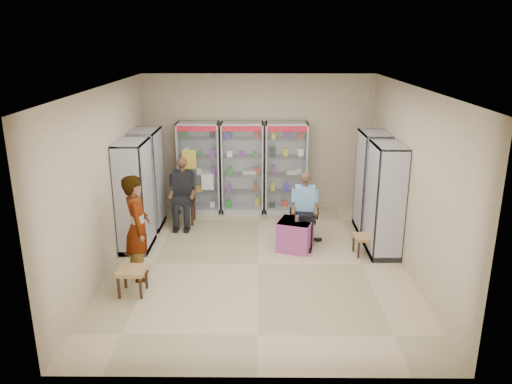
{
  "coord_description": "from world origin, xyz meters",
  "views": [
    {
      "loc": [
        0.03,
        -7.84,
        3.76
      ],
      "look_at": [
        -0.04,
        0.7,
        1.08
      ],
      "focal_mm": 35.0,
      "sensor_mm": 36.0,
      "label": 1
    }
  ],
  "objects_px": {
    "cabinet_left_near": "(135,196)",
    "office_chair": "(304,216)",
    "standing_man": "(138,228)",
    "cabinet_right_near": "(385,200)",
    "woven_stool_a": "(364,245)",
    "cabinet_left_far": "(148,179)",
    "wooden_chair": "(184,201)",
    "cabinet_back_right": "(286,168)",
    "cabinet_back_left": "(199,168)",
    "cabinet_back_mid": "(243,168)",
    "seated_shopkeeper": "(304,210)",
    "woven_stool_b": "(133,281)",
    "pink_trunk": "(295,235)",
    "cabinet_right_far": "(371,183)"
  },
  "relations": [
    {
      "from": "cabinet_back_left",
      "to": "cabinet_back_right",
      "type": "xyz_separation_m",
      "value": [
        1.9,
        0.0,
        0.0
      ]
    },
    {
      "from": "wooden_chair",
      "to": "office_chair",
      "type": "bearing_deg",
      "value": -22.04
    },
    {
      "from": "pink_trunk",
      "to": "woven_stool_b",
      "type": "height_order",
      "value": "pink_trunk"
    },
    {
      "from": "cabinet_back_mid",
      "to": "cabinet_left_near",
      "type": "height_order",
      "value": "same"
    },
    {
      "from": "cabinet_back_left",
      "to": "standing_man",
      "type": "relative_size",
      "value": 1.16
    },
    {
      "from": "cabinet_back_left",
      "to": "woven_stool_b",
      "type": "height_order",
      "value": "cabinet_back_left"
    },
    {
      "from": "cabinet_left_far",
      "to": "office_chair",
      "type": "height_order",
      "value": "cabinet_left_far"
    },
    {
      "from": "cabinet_back_left",
      "to": "office_chair",
      "type": "xyz_separation_m",
      "value": [
        2.17,
        -1.71,
        -0.49
      ]
    },
    {
      "from": "cabinet_left_far",
      "to": "cabinet_right_near",
      "type": "bearing_deg",
      "value": 73.75
    },
    {
      "from": "wooden_chair",
      "to": "cabinet_back_right",
      "type": "bearing_deg",
      "value": 18.75
    },
    {
      "from": "seated_shopkeeper",
      "to": "pink_trunk",
      "type": "height_order",
      "value": "seated_shopkeeper"
    },
    {
      "from": "cabinet_right_near",
      "to": "pink_trunk",
      "type": "xyz_separation_m",
      "value": [
        -1.55,
        0.13,
        -0.72
      ]
    },
    {
      "from": "woven_stool_b",
      "to": "cabinet_back_left",
      "type": "bearing_deg",
      "value": 80.97
    },
    {
      "from": "cabinet_back_mid",
      "to": "standing_man",
      "type": "distance_m",
      "value": 3.58
    },
    {
      "from": "cabinet_back_left",
      "to": "office_chair",
      "type": "relative_size",
      "value": 1.96
    },
    {
      "from": "office_chair",
      "to": "seated_shopkeeper",
      "type": "distance_m",
      "value": 0.15
    },
    {
      "from": "cabinet_left_near",
      "to": "standing_man",
      "type": "distance_m",
      "value": 1.24
    },
    {
      "from": "cabinet_right_far",
      "to": "cabinet_back_mid",
      "type": "bearing_deg",
      "value": 66.35
    },
    {
      "from": "office_chair",
      "to": "cabinet_back_mid",
      "type": "bearing_deg",
      "value": 130.77
    },
    {
      "from": "pink_trunk",
      "to": "office_chair",
      "type": "bearing_deg",
      "value": 64.18
    },
    {
      "from": "woven_stool_a",
      "to": "cabinet_back_left",
      "type": "bearing_deg",
      "value": 144.04
    },
    {
      "from": "wooden_chair",
      "to": "woven_stool_a",
      "type": "height_order",
      "value": "wooden_chair"
    },
    {
      "from": "cabinet_back_right",
      "to": "woven_stool_b",
      "type": "xyz_separation_m",
      "value": [
        -2.5,
        -3.77,
        -0.79
      ]
    },
    {
      "from": "cabinet_left_near",
      "to": "office_chair",
      "type": "height_order",
      "value": "cabinet_left_near"
    },
    {
      "from": "pink_trunk",
      "to": "wooden_chair",
      "type": "bearing_deg",
      "value": 148.46
    },
    {
      "from": "cabinet_back_left",
      "to": "cabinet_back_mid",
      "type": "xyz_separation_m",
      "value": [
        0.95,
        0.0,
        0.0
      ]
    },
    {
      "from": "wooden_chair",
      "to": "woven_stool_b",
      "type": "relative_size",
      "value": 2.28
    },
    {
      "from": "cabinet_left_far",
      "to": "standing_man",
      "type": "distance_m",
      "value": 2.32
    },
    {
      "from": "seated_shopkeeper",
      "to": "pink_trunk",
      "type": "relative_size",
      "value": 2.24
    },
    {
      "from": "wooden_chair",
      "to": "seated_shopkeeper",
      "type": "bearing_deg",
      "value": -23.05
    },
    {
      "from": "wooden_chair",
      "to": "pink_trunk",
      "type": "distance_m",
      "value": 2.62
    },
    {
      "from": "cabinet_left_far",
      "to": "office_chair",
      "type": "bearing_deg",
      "value": 75.89
    },
    {
      "from": "cabinet_back_right",
      "to": "seated_shopkeeper",
      "type": "height_order",
      "value": "cabinet_back_right"
    },
    {
      "from": "cabinet_left_far",
      "to": "office_chair",
      "type": "distance_m",
      "value": 3.23
    },
    {
      "from": "cabinet_back_mid",
      "to": "cabinet_back_right",
      "type": "distance_m",
      "value": 0.95
    },
    {
      "from": "cabinet_back_left",
      "to": "wooden_chair",
      "type": "bearing_deg",
      "value": -108.9
    },
    {
      "from": "wooden_chair",
      "to": "standing_man",
      "type": "height_order",
      "value": "standing_man"
    },
    {
      "from": "cabinet_right_near",
      "to": "woven_stool_a",
      "type": "relative_size",
      "value": 5.49
    },
    {
      "from": "wooden_chair",
      "to": "woven_stool_a",
      "type": "relative_size",
      "value": 2.58
    },
    {
      "from": "cabinet_back_left",
      "to": "pink_trunk",
      "type": "distance_m",
      "value": 2.97
    },
    {
      "from": "cabinet_left_far",
      "to": "woven_stool_b",
      "type": "distance_m",
      "value": 2.97
    },
    {
      "from": "cabinet_right_far",
      "to": "woven_stool_b",
      "type": "relative_size",
      "value": 4.85
    },
    {
      "from": "wooden_chair",
      "to": "standing_man",
      "type": "xyz_separation_m",
      "value": [
        -0.36,
        -2.49,
        0.39
      ]
    },
    {
      "from": "cabinet_back_left",
      "to": "seated_shopkeeper",
      "type": "bearing_deg",
      "value": -39.05
    },
    {
      "from": "woven_stool_a",
      "to": "standing_man",
      "type": "bearing_deg",
      "value": -166.66
    },
    {
      "from": "cabinet_back_left",
      "to": "office_chair",
      "type": "distance_m",
      "value": 2.8
    },
    {
      "from": "cabinet_right_near",
      "to": "office_chair",
      "type": "height_order",
      "value": "cabinet_right_near"
    },
    {
      "from": "cabinet_back_left",
      "to": "cabinet_left_far",
      "type": "xyz_separation_m",
      "value": [
        -0.93,
        -0.93,
        0.0
      ]
    },
    {
      "from": "cabinet_back_mid",
      "to": "cabinet_right_near",
      "type": "bearing_deg",
      "value": -40.84
    },
    {
      "from": "cabinet_back_mid",
      "to": "pink_trunk",
      "type": "height_order",
      "value": "cabinet_back_mid"
    }
  ]
}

